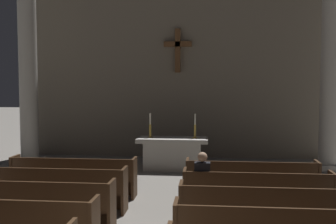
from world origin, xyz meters
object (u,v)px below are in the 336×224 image
at_px(pew_left_row_5, 56,189).
at_px(candlestick_left, 150,130).
at_px(column_left_third, 28,69).
at_px(pew_right_row_4, 265,211).
at_px(pew_left_row_4, 33,204).
at_px(candlestick_right, 195,130).
at_px(lone_worshipper, 202,182).
at_px(pew_right_row_5, 257,194).
at_px(altar, 172,153).
at_px(column_right_third, 331,68).
at_px(pew_left_row_6, 74,176).
at_px(pew_right_row_6, 251,181).

bearing_deg(pew_left_row_5, candlestick_left, 72.09).
bearing_deg(column_left_third, pew_right_row_4, -40.64).
bearing_deg(pew_left_row_4, candlestick_right, 62.93).
bearing_deg(lone_worshipper, column_left_third, 140.65).
height_order(pew_left_row_5, lone_worshipper, lone_worshipper).
relative_size(pew_right_row_5, candlestick_left, 3.97).
bearing_deg(candlestick_right, pew_left_row_5, -122.83).
distance_m(altar, lone_worshipper, 4.42).
distance_m(pew_left_row_4, column_left_third, 7.09).
bearing_deg(candlestick_right, column_left_third, 175.07).
bearing_deg(column_right_third, pew_right_row_4, -114.68).
distance_m(column_right_third, altar, 5.54).
height_order(pew_left_row_4, pew_right_row_4, same).
distance_m(pew_left_row_6, candlestick_right, 4.33).
height_order(column_left_third, lone_worshipper, column_left_third).
xyz_separation_m(column_left_third, candlestick_right, (5.54, -0.48, -1.91)).
height_order(pew_left_row_5, candlestick_left, candlestick_left).
bearing_deg(candlestick_left, pew_left_row_5, -107.91).
height_order(pew_left_row_6, column_left_third, column_left_third).
bearing_deg(lone_worshipper, pew_right_row_4, -46.69).
bearing_deg(candlestick_left, lone_worshipper, -68.54).
distance_m(column_right_third, candlestick_right, 4.59).
bearing_deg(pew_left_row_6, column_right_third, 27.93).
height_order(column_left_third, column_right_third, same).
distance_m(column_right_third, candlestick_left, 5.88).
xyz_separation_m(pew_left_row_6, candlestick_right, (2.80, 3.21, 0.78)).
distance_m(pew_right_row_5, pew_right_row_6, 1.14).
bearing_deg(pew_right_row_4, pew_right_row_6, 90.00).
bearing_deg(pew_right_row_5, pew_right_row_4, -90.00).
relative_size(pew_left_row_4, column_right_third, 0.46).
height_order(column_left_third, altar, column_left_third).
xyz_separation_m(pew_right_row_4, candlestick_left, (-2.80, 5.49, 0.78)).
relative_size(column_left_third, column_right_third, 1.00).
xyz_separation_m(pew_right_row_4, column_right_third, (2.74, 5.97, 2.69)).
relative_size(pew_right_row_5, candlestick_right, 3.97).
bearing_deg(altar, pew_right_row_5, -64.17).
height_order(altar, lone_worshipper, lone_worshipper).
bearing_deg(lone_worshipper, candlestick_right, 93.90).
distance_m(pew_left_row_5, pew_right_row_6, 4.36).
height_order(pew_left_row_4, pew_right_row_6, same).
distance_m(pew_left_row_6, column_right_third, 8.31).
relative_size(pew_right_row_4, candlestick_left, 3.97).
bearing_deg(altar, column_left_third, 174.36).
bearing_deg(pew_right_row_6, pew_right_row_5, -90.00).
relative_size(candlestick_left, lone_worshipper, 0.57).
xyz_separation_m(pew_left_row_5, candlestick_left, (1.40, 4.35, 0.78)).
xyz_separation_m(altar, lone_worshipper, (0.99, -4.31, 0.16)).
height_order(pew_right_row_4, candlestick_left, candlestick_left).
height_order(pew_right_row_5, pew_right_row_6, same).
xyz_separation_m(pew_right_row_4, altar, (-2.10, 5.49, 0.06)).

